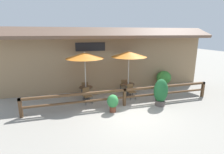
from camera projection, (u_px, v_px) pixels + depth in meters
The scene contains 14 objects.
ground_plane at pixel (131, 114), 8.59m from camera, with size 60.00×60.00×0.00m, color gray.
building_facade at pixel (110, 59), 11.89m from camera, with size 14.28×1.49×4.23m.
patio_railing at pixel (124, 94), 9.40m from camera, with size 10.40×0.14×0.95m.
patio_umbrella_near at pixel (85, 56), 9.92m from camera, with size 2.17×2.17×2.83m.
dining_table_near at pixel (86, 89), 10.42m from camera, with size 0.80×0.80×0.74m.
chair_near_streetside at pixel (87, 95), 9.81m from camera, with size 0.51×0.51×0.88m.
chair_near_wallside at pixel (85, 88), 11.06m from camera, with size 0.43×0.43×0.88m.
patio_umbrella_middle at pixel (129, 54), 10.57m from camera, with size 2.17×2.17×2.83m.
dining_table_middle at pixel (128, 86), 11.07m from camera, with size 0.80×0.80×0.74m.
chair_middle_streetside at pixel (131, 91), 10.47m from camera, with size 0.48×0.48×0.88m.
chair_middle_wallside at pixel (124, 85), 11.67m from camera, with size 0.49×0.49×0.88m.
potted_plant_entrance_palm at pixel (161, 92), 9.40m from camera, with size 0.77×0.69×1.50m.
potted_plant_corner_fern at pixel (113, 102), 8.70m from camera, with size 0.57×0.51×0.91m.
potted_plant_small_flowering at pixel (164, 78), 12.76m from camera, with size 1.05×0.95×1.18m.
Camera 1 is at (-3.04, -7.33, 3.87)m, focal length 28.00 mm.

